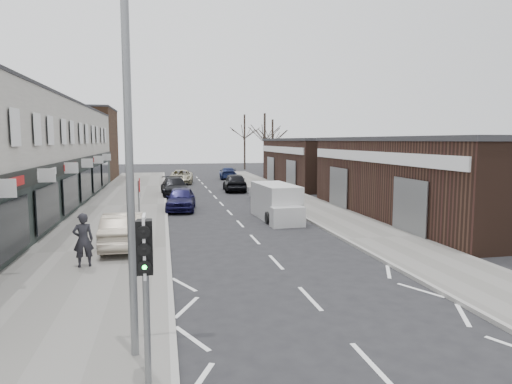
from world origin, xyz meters
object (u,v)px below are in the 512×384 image
traffic_light (145,260)px  warning_sign (140,190)px  pedestrian (83,240)px  white_van (277,203)px  sedan_on_pavement (124,230)px  parked_car_right_b (235,182)px  parked_car_left_b (175,187)px  parked_car_right_c (228,173)px  street_lamp (138,135)px  parked_car_left_c (181,177)px  parked_car_left_a (181,199)px  parked_car_right_a (267,191)px

traffic_light → warning_sign: size_ratio=1.15×
traffic_light → pedestrian: traffic_light is taller
traffic_light → pedestrian: (-2.43, 8.38, -1.35)m
white_van → sedan_on_pavement: white_van is taller
pedestrian → parked_car_right_b: (9.03, 23.58, -0.26)m
parked_car_left_b → parked_car_right_c: bearing=64.2°
street_lamp → sedan_on_pavement: size_ratio=1.79×
parked_car_left_c → parked_car_right_c: size_ratio=1.08×
street_lamp → parked_car_left_c: size_ratio=1.57×
sedan_on_pavement → parked_car_left_a: sedan_on_pavement is taller
warning_sign → white_van: bearing=22.1°
traffic_light → parked_car_left_a: (1.45, 21.57, -1.66)m
white_van → parked_car_left_a: 6.92m
traffic_light → street_lamp: bearing=95.9°
parked_car_left_b → street_lamp: bearing=-95.7°
parked_car_right_b → parked_car_right_c: parked_car_right_b is taller
parked_car_left_c → warning_sign: bearing=-91.3°
parked_car_right_a → parked_car_right_b: bearing=-85.3°
parked_car_left_a → parked_car_right_b: size_ratio=0.94×
traffic_light → warning_sign: bearing=93.1°
pedestrian → parked_car_left_b: pedestrian is taller
warning_sign → parked_car_left_a: bearing=73.7°
pedestrian → parked_car_right_b: size_ratio=0.40×
traffic_light → street_lamp: street_lamp is taller
warning_sign → white_van: 8.14m
white_van → parked_car_right_b: 14.91m
parked_car_right_a → sedan_on_pavement: bearing=50.6°
traffic_light → parked_car_right_a: traffic_light is taller
parked_car_left_a → parked_car_left_b: size_ratio=0.86×
parked_car_left_a → parked_car_left_b: 7.88m
traffic_light → parked_car_right_b: size_ratio=0.65×
street_lamp → parked_car_left_a: street_lamp is taller
sedan_on_pavement → parked_car_right_b: parked_car_right_b is taller
street_lamp → parked_car_left_a: 20.77m
warning_sign → parked_car_left_c: bearing=83.5°
parked_car_left_b → parked_car_left_a: bearing=-91.5°
parked_car_left_c → parked_car_right_c: parked_car_left_c is taller
street_lamp → pedestrian: street_lamp is taller
street_lamp → pedestrian: bearing=107.8°
pedestrian → street_lamp: bearing=93.3°
street_lamp → parked_car_right_c: bearing=79.7°
parked_car_right_c → parked_car_right_b: bearing=90.3°
pedestrian → traffic_light: bearing=91.6°
white_van → parked_car_left_c: white_van is taller
pedestrian → parked_car_right_a: 19.38m
parked_car_left_c → street_lamp: bearing=-88.2°
parked_car_right_b → parked_car_right_c: (1.25, 13.12, -0.12)m
white_van → parked_car_left_c: bearing=97.4°
white_van → parked_car_right_a: 7.82m
parked_car_left_a → parked_car_right_c: size_ratio=0.94×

